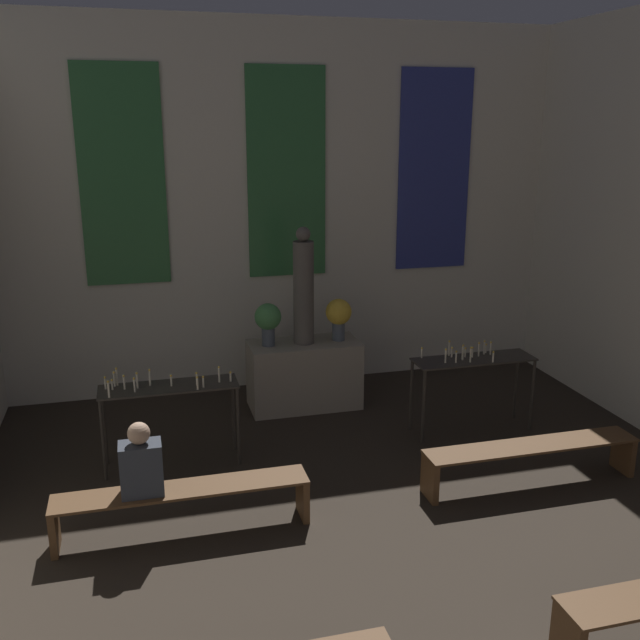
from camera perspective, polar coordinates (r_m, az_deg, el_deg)
name	(u,v)px	position (r m, az deg, el deg)	size (l,w,h in m)	color
wall_back	(286,208)	(9.60, -2.75, 8.94)	(7.64, 0.16, 4.81)	silver
altar	(304,374)	(9.12, -1.28, -4.38)	(1.40, 0.66, 0.85)	gray
statue	(304,289)	(8.80, -1.33, 2.47)	(0.26, 0.26, 1.47)	#5B5651
flower_vase_left	(268,320)	(8.80, -4.18, 0.03)	(0.33, 0.33, 0.54)	#4C5666
flower_vase_right	(339,315)	(9.00, 1.50, 0.43)	(0.33, 0.33, 0.54)	#4C5666
candle_rack_left	(169,397)	(7.65, -12.02, -6.01)	(1.43, 0.43, 1.09)	#332D28
candle_rack_right	(473,368)	(8.50, 12.13, -3.78)	(1.43, 0.43, 1.08)	#332D28
pew_back_left	(183,499)	(6.61, -10.91, -13.89)	(2.24, 0.36, 0.44)	brown
pew_back_right	(531,454)	(7.57, 16.53, -10.27)	(2.24, 0.36, 0.44)	brown
person_seated	(141,463)	(6.42, -14.13, -11.06)	(0.36, 0.24, 0.66)	#383D47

